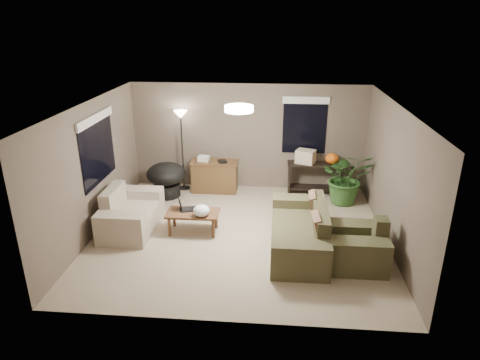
# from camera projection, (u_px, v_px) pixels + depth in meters

# --- Properties ---
(room_shell) EXTENTS (5.50, 5.50, 5.50)m
(room_shell) POSITION_uv_depth(u_px,v_px,m) (239.00, 174.00, 7.76)
(room_shell) COLOR tan
(room_shell) RESTS_ON ground
(main_sofa) EXTENTS (0.95, 2.20, 0.85)m
(main_sofa) POSITION_uv_depth(u_px,v_px,m) (301.00, 233.00, 7.65)
(main_sofa) COLOR #48432B
(main_sofa) RESTS_ON ground
(throw_pillows) EXTENTS (0.25, 1.36, 0.47)m
(throw_pillows) POSITION_uv_depth(u_px,v_px,m) (316.00, 216.00, 7.50)
(throw_pillows) COLOR #8C7251
(throw_pillows) RESTS_ON main_sofa
(loveseat) EXTENTS (0.90, 1.60, 0.85)m
(loveseat) POSITION_uv_depth(u_px,v_px,m) (130.00, 215.00, 8.35)
(loveseat) COLOR beige
(loveseat) RESTS_ON ground
(armchair) EXTENTS (0.95, 1.00, 0.85)m
(armchair) POSITION_uv_depth(u_px,v_px,m) (357.00, 247.00, 7.17)
(armchair) COLOR #47462A
(armchair) RESTS_ON ground
(coffee_table) EXTENTS (1.00, 0.55, 0.42)m
(coffee_table) POSITION_uv_depth(u_px,v_px,m) (193.00, 215.00, 8.20)
(coffee_table) COLOR brown
(coffee_table) RESTS_ON ground
(laptop) EXTENTS (0.41, 0.32, 0.24)m
(laptop) POSITION_uv_depth(u_px,v_px,m) (185.00, 207.00, 8.26)
(laptop) COLOR black
(laptop) RESTS_ON coffee_table
(plastic_bag) EXTENTS (0.36, 0.34, 0.22)m
(plastic_bag) POSITION_uv_depth(u_px,v_px,m) (202.00, 211.00, 7.98)
(plastic_bag) COLOR white
(plastic_bag) RESTS_ON coffee_table
(desk) EXTENTS (1.10, 0.50, 0.75)m
(desk) POSITION_uv_depth(u_px,v_px,m) (215.00, 176.00, 10.11)
(desk) COLOR brown
(desk) RESTS_ON ground
(desk_papers) EXTENTS (0.71, 0.30, 0.12)m
(desk_papers) POSITION_uv_depth(u_px,v_px,m) (207.00, 159.00, 9.96)
(desk_papers) COLOR silver
(desk_papers) RESTS_ON desk
(console_table) EXTENTS (1.30, 0.40, 0.75)m
(console_table) POSITION_uv_depth(u_px,v_px,m) (315.00, 176.00, 9.96)
(console_table) COLOR black
(console_table) RESTS_ON ground
(pumpkin) EXTENTS (0.35, 0.35, 0.25)m
(pumpkin) POSITION_uv_depth(u_px,v_px,m) (332.00, 159.00, 9.77)
(pumpkin) COLOR orange
(pumpkin) RESTS_ON console_table
(cardboard_box) EXTENTS (0.50, 0.44, 0.31)m
(cardboard_box) POSITION_uv_depth(u_px,v_px,m) (305.00, 157.00, 9.81)
(cardboard_box) COLOR beige
(cardboard_box) RESTS_ON console_table
(papasan_chair) EXTENTS (1.15, 1.15, 0.80)m
(papasan_chair) POSITION_uv_depth(u_px,v_px,m) (166.00, 177.00, 9.80)
(papasan_chair) COLOR black
(papasan_chair) RESTS_ON ground
(floor_lamp) EXTENTS (0.32, 0.32, 1.91)m
(floor_lamp) POSITION_uv_depth(u_px,v_px,m) (181.00, 124.00, 9.83)
(floor_lamp) COLOR black
(floor_lamp) RESTS_ON ground
(ceiling_fixture) EXTENTS (0.50, 0.50, 0.10)m
(ceiling_fixture) POSITION_uv_depth(u_px,v_px,m) (239.00, 109.00, 7.33)
(ceiling_fixture) COLOR white
(ceiling_fixture) RESTS_ON room_shell
(houseplant) EXTENTS (1.09, 1.21, 0.94)m
(houseplant) POSITION_uv_depth(u_px,v_px,m) (346.00, 183.00, 9.45)
(houseplant) COLOR #2D5923
(houseplant) RESTS_ON ground
(cat_scratching_post) EXTENTS (0.32, 0.32, 0.50)m
(cat_scratching_post) POSITION_uv_depth(u_px,v_px,m) (367.00, 234.00, 7.79)
(cat_scratching_post) COLOR tan
(cat_scratching_post) RESTS_ON ground
(window_left) EXTENTS (0.05, 1.56, 1.33)m
(window_left) POSITION_uv_depth(u_px,v_px,m) (97.00, 137.00, 8.06)
(window_left) COLOR black
(window_left) RESTS_ON room_shell
(window_back) EXTENTS (1.06, 0.05, 1.33)m
(window_back) POSITION_uv_depth(u_px,v_px,m) (305.00, 116.00, 9.76)
(window_back) COLOR black
(window_back) RESTS_ON room_shell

